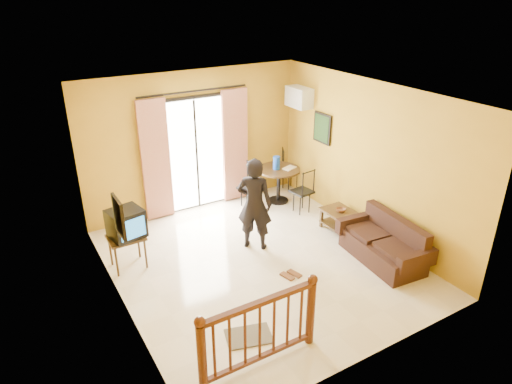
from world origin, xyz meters
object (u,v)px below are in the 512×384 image
coffee_table (344,220)px  standing_person (254,204)px  sofa (385,245)px  dining_table (279,176)px  television (126,223)px

coffee_table → standing_person: 1.81m
sofa → standing_person: bearing=143.8°
standing_person → coffee_table: bearing=-151.9°
coffee_table → sofa: bearing=-90.1°
dining_table → coffee_table: 1.82m
television → coffee_table: bearing=-25.1°
standing_person → dining_table: bearing=-92.9°
dining_table → standing_person: bearing=-135.9°
dining_table → coffee_table: dining_table is taller
dining_table → standing_person: (-1.37, -1.33, 0.24)m
coffee_table → television: bearing=165.7°
television → sofa: bearing=-38.8°
television → dining_table: 3.54m
dining_table → sofa: same height
coffee_table → sofa: 1.03m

